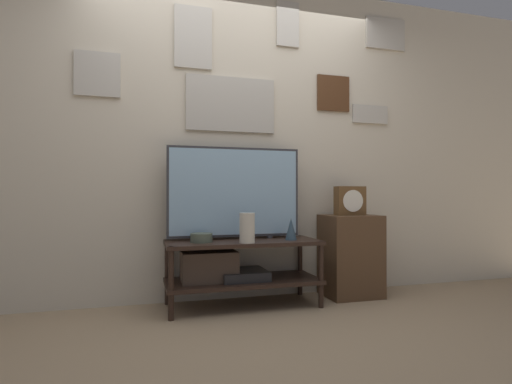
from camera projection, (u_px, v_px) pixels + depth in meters
The scene contains 9 objects.
ground_plane at pixel (253, 317), 2.83m from camera, with size 12.00×12.00×0.00m, color #997F60.
wall_back at pixel (235, 136), 3.39m from camera, with size 6.40×0.08×2.70m.
media_console at pixel (231, 265), 3.08m from camera, with size 1.19×0.48×0.51m.
television at pixel (235, 192), 3.20m from camera, with size 1.07×0.05×0.74m.
vase_tall_ceramic at pixel (247, 228), 2.94m from camera, with size 0.11×0.11×0.22m.
vase_slim_bronze at pixel (291, 229), 3.14m from camera, with size 0.09×0.09×0.17m.
vase_wide_bowl at pixel (201, 238), 2.98m from camera, with size 0.16×0.16×0.07m.
side_table at pixel (350, 255), 3.42m from camera, with size 0.46×0.38×0.69m.
mantel_clock at pixel (350, 201), 3.41m from camera, with size 0.26×0.11×0.25m.
Camera 1 is at (-0.76, -2.73, 0.86)m, focal length 28.00 mm.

